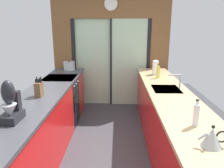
% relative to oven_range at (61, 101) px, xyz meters
% --- Properties ---
extents(ground_plane, '(5.04, 7.60, 0.02)m').
position_rel_oven_range_xyz_m(ground_plane, '(0.91, -0.65, -0.47)').
color(ground_plane, '#38383D').
extents(back_wall_unit, '(2.64, 0.12, 2.70)m').
position_rel_oven_range_xyz_m(back_wall_unit, '(0.91, 1.15, 1.07)').
color(back_wall_unit, brown).
rests_on(back_wall_unit, ground_plane).
extents(left_counter_run, '(0.62, 3.80, 0.92)m').
position_rel_oven_range_xyz_m(left_counter_run, '(-0.00, -1.12, 0.01)').
color(left_counter_run, red).
rests_on(left_counter_run, ground_plane).
extents(right_counter_run, '(0.62, 3.80, 0.92)m').
position_rel_oven_range_xyz_m(right_counter_run, '(1.82, -0.95, 0.01)').
color(right_counter_run, red).
rests_on(right_counter_run, ground_plane).
extents(sink_faucet, '(0.19, 0.02, 0.23)m').
position_rel_oven_range_xyz_m(sink_faucet, '(1.96, -0.70, 0.62)').
color(sink_faucet, '#B7BABC').
rests_on(sink_faucet, right_counter_run).
extents(oven_range, '(0.60, 0.60, 0.92)m').
position_rel_oven_range_xyz_m(oven_range, '(0.00, 0.00, 0.00)').
color(oven_range, black).
rests_on(oven_range, ground_plane).
extents(knife_block, '(0.09, 0.14, 0.27)m').
position_rel_oven_range_xyz_m(knife_block, '(0.02, -1.12, 0.57)').
color(knife_block, brown).
rests_on(knife_block, left_counter_run).
extents(stand_mixer, '(0.17, 0.27, 0.42)m').
position_rel_oven_range_xyz_m(stand_mixer, '(0.02, -1.89, 0.63)').
color(stand_mixer, black).
rests_on(stand_mixer, left_counter_run).
extents(stock_pot, '(0.24, 0.24, 0.20)m').
position_rel_oven_range_xyz_m(stock_pot, '(0.02, 0.73, 0.55)').
color(stock_pot, '#B7BABC').
rests_on(stock_pot, left_counter_run).
extents(kettle, '(0.24, 0.16, 0.18)m').
position_rel_oven_range_xyz_m(kettle, '(1.80, -2.33, 0.54)').
color(kettle, '#B7BABC').
rests_on(kettle, right_counter_run).
extents(soap_bottle_near, '(0.06, 0.06, 0.26)m').
position_rel_oven_range_xyz_m(soap_bottle_near, '(1.80, -1.96, 0.58)').
color(soap_bottle_near, silver).
rests_on(soap_bottle_near, right_counter_run).
extents(soap_bottle_far, '(0.07, 0.07, 0.26)m').
position_rel_oven_range_xyz_m(soap_bottle_far, '(1.80, 0.01, 0.58)').
color(soap_bottle_far, '#D1CC4C').
rests_on(soap_bottle_far, right_counter_run).
extents(paper_towel_roll, '(0.13, 0.13, 0.30)m').
position_rel_oven_range_xyz_m(paper_towel_roll, '(1.80, 0.31, 0.60)').
color(paper_towel_roll, '#B7BABC').
rests_on(paper_towel_roll, right_counter_run).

